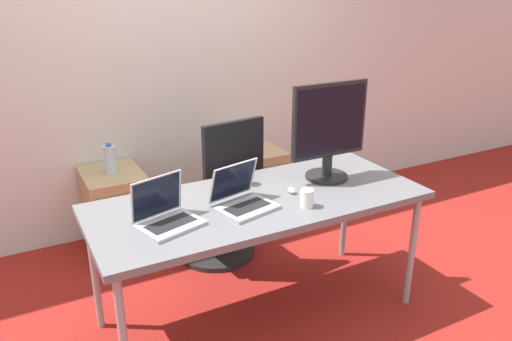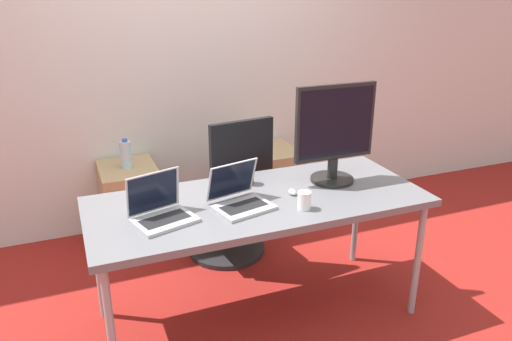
% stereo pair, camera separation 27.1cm
% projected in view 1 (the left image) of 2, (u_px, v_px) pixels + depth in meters
% --- Properties ---
extents(ground_plane, '(14.00, 14.00, 0.00)m').
position_uv_depth(ground_plane, '(259.00, 313.00, 3.01)').
color(ground_plane, maroon).
extents(wall_back, '(10.00, 0.05, 2.60)m').
position_uv_depth(wall_back, '(167.00, 62.00, 3.77)').
color(wall_back, silver).
rests_on(wall_back, ground_plane).
extents(desk, '(1.85, 0.78, 0.76)m').
position_uv_depth(desk, '(259.00, 206.00, 2.76)').
color(desk, slate).
rests_on(desk, ground_plane).
extents(office_chair, '(0.56, 0.59, 1.06)m').
position_uv_depth(office_chair, '(220.00, 208.00, 3.49)').
color(office_chair, '#232326').
rests_on(office_chair, ground_plane).
extents(cabinet_left, '(0.41, 0.52, 0.61)m').
position_uv_depth(cabinet_left, '(116.00, 211.00, 3.64)').
color(cabinet_left, tan).
rests_on(cabinet_left, ground_plane).
extents(cabinet_right, '(0.41, 0.52, 0.61)m').
position_uv_depth(cabinet_right, '(254.00, 183.00, 4.13)').
color(cabinet_right, tan).
rests_on(cabinet_right, ground_plane).
extents(water_bottle, '(0.08, 0.08, 0.21)m').
position_uv_depth(water_bottle, '(110.00, 159.00, 3.49)').
color(water_bottle, silver).
rests_on(water_bottle, cabinet_left).
extents(laptop_left, '(0.33, 0.34, 0.23)m').
position_uv_depth(laptop_left, '(243.00, 198.00, 2.62)').
color(laptop_left, '#ADADB2').
rests_on(laptop_left, desk).
extents(laptop_right, '(0.34, 0.31, 0.23)m').
position_uv_depth(laptop_right, '(166.00, 215.00, 2.43)').
color(laptop_right, '#ADADB2').
rests_on(laptop_right, desk).
extents(monitor, '(0.50, 0.26, 0.58)m').
position_uv_depth(monitor, '(329.00, 131.00, 2.92)').
color(monitor, black).
rests_on(monitor, desk).
extents(mouse, '(0.04, 0.06, 0.03)m').
position_uv_depth(mouse, '(292.00, 191.00, 2.80)').
color(mouse, silver).
rests_on(mouse, desk).
extents(coffee_cup_white, '(0.07, 0.07, 0.10)m').
position_uv_depth(coffee_cup_white, '(307.00, 198.00, 2.62)').
color(coffee_cup_white, white).
rests_on(coffee_cup_white, desk).
extents(coffee_cup_brown, '(0.08, 0.08, 0.10)m').
position_uv_depth(coffee_cup_brown, '(245.00, 176.00, 2.91)').
color(coffee_cup_brown, maroon).
rests_on(coffee_cup_brown, desk).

